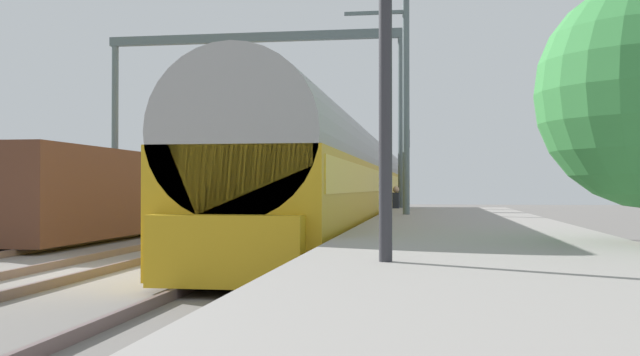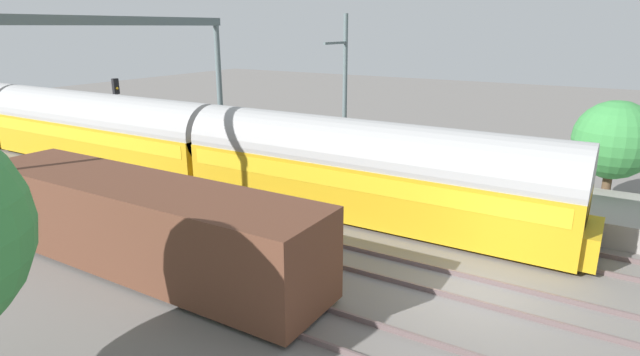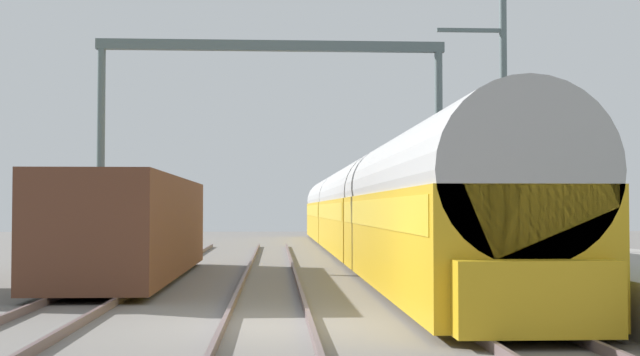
% 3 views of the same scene
% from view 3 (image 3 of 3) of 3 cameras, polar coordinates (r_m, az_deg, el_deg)
% --- Properties ---
extents(ground, '(120.00, 120.00, 0.00)m').
position_cam_3_polar(ground, '(14.64, -3.56, -9.89)').
color(ground, slate).
extents(track_far_west, '(1.52, 60.00, 0.16)m').
position_cam_3_polar(track_far_west, '(15.17, -18.52, -9.21)').
color(track_far_west, '#635151').
rests_on(track_far_west, ground).
extents(track_west, '(1.52, 60.00, 0.16)m').
position_cam_3_polar(track_west, '(14.63, -3.56, -9.58)').
color(track_west, '#635151').
rests_on(track_west, ground).
extents(track_east, '(1.52, 60.00, 0.16)m').
position_cam_3_polar(track_east, '(15.10, 11.47, -9.31)').
color(track_east, '#635151').
rests_on(track_east, ground).
extents(passenger_train, '(2.93, 49.20, 3.82)m').
position_cam_3_polar(passenger_train, '(36.67, 2.82, -2.11)').
color(passenger_train, gold).
rests_on(passenger_train, ground).
extents(freight_car, '(2.80, 13.00, 2.70)m').
position_cam_3_polar(freight_car, '(24.53, -12.42, -3.25)').
color(freight_car, '#563323').
rests_on(freight_car, ground).
extents(person_crossing, '(0.26, 0.41, 1.73)m').
position_cam_3_polar(person_crossing, '(29.18, 7.97, -3.95)').
color(person_crossing, '#363636').
rests_on(person_crossing, ground).
extents(railway_signal_far, '(0.36, 0.30, 4.55)m').
position_cam_3_polar(railway_signal_far, '(37.80, 5.57, -0.64)').
color(railway_signal_far, '#2D2D33').
rests_on(railway_signal_far, ground).
extents(catenary_gantry, '(12.13, 0.28, 7.86)m').
position_cam_3_polar(catenary_gantry, '(29.63, -3.27, 4.92)').
color(catenary_gantry, '#536365').
rests_on(catenary_gantry, ground).
extents(catenary_pole_east_mid, '(1.90, 0.20, 8.00)m').
position_cam_3_polar(catenary_pole_east_mid, '(23.32, 12.14, 3.27)').
color(catenary_pole_east_mid, '#536365').
rests_on(catenary_pole_east_mid, ground).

